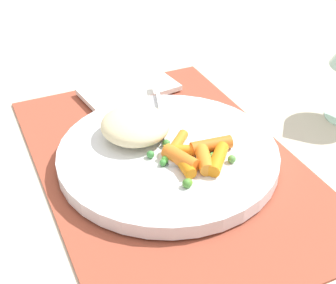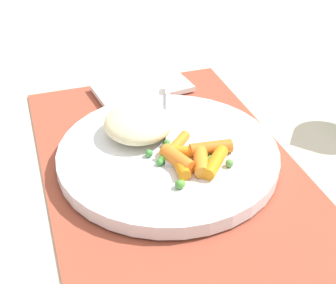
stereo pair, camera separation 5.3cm
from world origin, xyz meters
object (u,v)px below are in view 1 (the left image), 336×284
(napkin, at_px, (129,90))
(fork, at_px, (164,127))
(plate, at_px, (168,155))
(rice_mound, at_px, (135,125))
(carrot_portion, at_px, (196,154))

(napkin, bearing_deg, fork, -1.84)
(plate, distance_m, napkin, 0.18)
(rice_mound, bearing_deg, plate, 31.81)
(plate, xyz_separation_m, napkin, (-0.18, 0.02, -0.00))
(rice_mound, xyz_separation_m, fork, (-0.00, 0.04, -0.01))
(plate, distance_m, fork, 0.05)
(rice_mound, bearing_deg, napkin, 162.63)
(fork, height_order, napkin, fork)
(carrot_portion, height_order, napkin, carrot_portion)
(plate, xyz_separation_m, carrot_portion, (0.03, 0.02, 0.02))
(rice_mound, height_order, fork, rice_mound)
(fork, bearing_deg, plate, -18.24)
(plate, height_order, carrot_portion, carrot_portion)
(rice_mound, distance_m, carrot_portion, 0.09)
(carrot_portion, relative_size, fork, 0.46)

